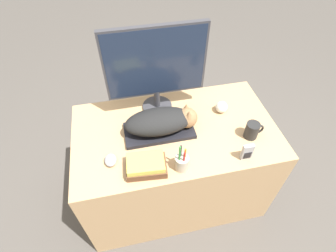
{
  "coord_description": "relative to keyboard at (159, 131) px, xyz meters",
  "views": [
    {
      "loc": [
        -0.26,
        -0.65,
        1.85
      ],
      "look_at": [
        -0.05,
        0.33,
        0.77
      ],
      "focal_mm": 28.0,
      "sensor_mm": 36.0,
      "label": 1
    }
  ],
  "objects": [
    {
      "name": "ground_plane",
      "position": [
        0.1,
        -0.35,
        -0.72
      ],
      "size": [
        12.0,
        12.0,
        0.0
      ],
      "primitive_type": "plane",
      "color": "#4C4742"
    },
    {
      "name": "desk",
      "position": [
        0.1,
        -0.01,
        -0.37
      ],
      "size": [
        1.19,
        0.68,
        0.71
      ],
      "color": "tan",
      "rests_on": "ground_plane"
    },
    {
      "name": "keyboard",
      "position": [
        0.0,
        0.0,
        0.0
      ],
      "size": [
        0.4,
        0.19,
        0.02
      ],
      "color": "black",
      "rests_on": "desk"
    },
    {
      "name": "cat",
      "position": [
        0.03,
        -0.0,
        0.08
      ],
      "size": [
        0.41,
        0.19,
        0.14
      ],
      "color": "black",
      "rests_on": "keyboard"
    },
    {
      "name": "monitor",
      "position": [
        0.03,
        0.21,
        0.3
      ],
      "size": [
        0.57,
        0.18,
        0.54
      ],
      "color": "#333338",
      "rests_on": "desk"
    },
    {
      "name": "computer_mouse",
      "position": [
        -0.29,
        -0.15,
        0.01
      ],
      "size": [
        0.06,
        0.08,
        0.03
      ],
      "color": "gray",
      "rests_on": "desk"
    },
    {
      "name": "coffee_mug",
      "position": [
        0.5,
        -0.14,
        0.04
      ],
      "size": [
        0.11,
        0.08,
        0.1
      ],
      "color": "black",
      "rests_on": "desk"
    },
    {
      "name": "pen_cup",
      "position": [
        0.07,
        -0.27,
        0.04
      ],
      "size": [
        0.07,
        0.07,
        0.18
      ],
      "color": "#B2A893",
      "rests_on": "desk"
    },
    {
      "name": "baseball",
      "position": [
        0.41,
        0.09,
        0.02
      ],
      "size": [
        0.07,
        0.07,
        0.07
      ],
      "color": "silver",
      "rests_on": "desk"
    },
    {
      "name": "phone",
      "position": [
        0.41,
        -0.28,
        0.04
      ],
      "size": [
        0.06,
        0.02,
        0.1
      ],
      "color": "#99999E",
      "rests_on": "desk"
    },
    {
      "name": "book_stack",
      "position": [
        -0.11,
        -0.24,
        0.02
      ],
      "size": [
        0.21,
        0.16,
        0.07
      ],
      "color": "brown",
      "rests_on": "desk"
    }
  ]
}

